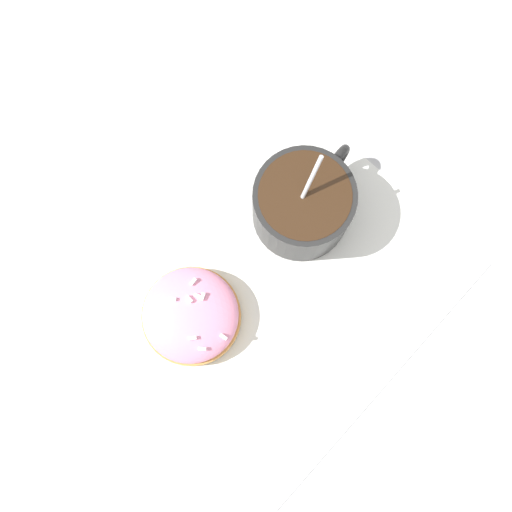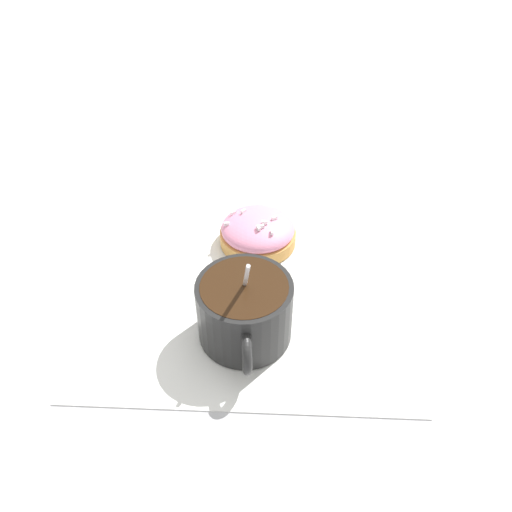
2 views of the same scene
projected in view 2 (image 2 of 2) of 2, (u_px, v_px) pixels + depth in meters
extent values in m
plane|color=#B2B2B7|center=(249.00, 285.00, 0.58)|extent=(3.00, 3.00, 0.00)
cube|color=white|center=(249.00, 284.00, 0.58)|extent=(0.33, 0.35, 0.00)
cylinder|color=black|center=(244.00, 310.00, 0.50)|extent=(0.10, 0.10, 0.07)
cylinder|color=#331E0F|center=(244.00, 290.00, 0.48)|extent=(0.09, 0.09, 0.01)
torus|color=black|center=(247.00, 353.00, 0.46)|extent=(0.04, 0.01, 0.04)
ellipsoid|color=silver|center=(248.00, 348.00, 0.49)|extent=(0.03, 0.02, 0.01)
cylinder|color=silver|center=(243.00, 286.00, 0.48)|extent=(0.06, 0.02, 0.10)
cylinder|color=#D19347|center=(258.00, 237.00, 0.62)|extent=(0.09, 0.09, 0.02)
ellipsoid|color=pink|center=(258.00, 228.00, 0.62)|extent=(0.09, 0.09, 0.03)
cube|color=white|center=(265.00, 222.00, 0.60)|extent=(0.00, 0.01, 0.00)
cube|color=white|center=(274.00, 218.00, 0.61)|extent=(0.01, 0.01, 0.00)
cube|color=white|center=(243.00, 211.00, 0.62)|extent=(0.01, 0.01, 0.00)
cube|color=white|center=(272.00, 232.00, 0.59)|extent=(0.01, 0.00, 0.00)
cube|color=white|center=(233.00, 213.00, 0.62)|extent=(0.01, 0.01, 0.00)
cube|color=white|center=(258.00, 228.00, 0.59)|extent=(0.01, 0.01, 0.00)
cube|color=white|center=(261.00, 227.00, 0.59)|extent=(0.01, 0.01, 0.00)
cube|color=white|center=(227.00, 224.00, 0.61)|extent=(0.00, 0.01, 0.00)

